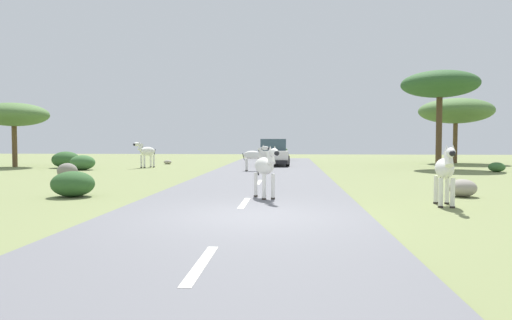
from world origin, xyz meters
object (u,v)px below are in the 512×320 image
rock_1 (168,162)px  car_1 (273,153)px  rock_2 (463,188)px  bush_1 (497,167)px  rock_0 (67,171)px  zebra_1 (146,152)px  bush_0 (82,163)px  bush_4 (66,160)px  zebra_3 (445,169)px  car_0 (275,151)px  bush_3 (73,184)px  zebra_0 (265,167)px  tree_3 (440,85)px  zebra_2 (254,155)px  tree_0 (456,111)px  tree_1 (14,115)px

rock_1 → car_1: bearing=-12.5°
rock_2 → bush_1: bearing=62.2°
rock_0 → zebra_1: bearing=83.4°
bush_0 → bush_4: 2.65m
zebra_1 → zebra_3: zebra_1 is taller
car_0 → bush_3: size_ratio=3.38×
car_0 → bush_0: bearing=-134.7°
zebra_0 → tree_3: size_ratio=0.26×
zebra_0 → bush_1: bearing=-157.9°
zebra_1 → rock_0: size_ratio=1.90×
rock_0 → rock_2: size_ratio=1.07×
car_1 → bush_1: size_ratio=5.14×
car_0 → bush_0: (-10.73, -11.74, -0.42)m
bush_0 → car_0: bearing=47.6°
zebra_3 → car_0: (-5.14, 25.05, -0.11)m
bush_3 → bush_4: bearing=117.4°
zebra_3 → rock_1: bearing=-49.0°
tree_3 → bush_4: tree_3 is taller
zebra_2 → bush_1: 13.14m
car_1 → car_0: bearing=-93.5°
bush_1 → zebra_2: bearing=-176.2°
bush_1 → zebra_3: bearing=-118.2°
car_1 → bush_0: bearing=20.4°
tree_0 → rock_0: size_ratio=6.02×
car_0 → rock_2: bearing=-76.7°
tree_1 → tree_3: size_ratio=0.72×
tree_1 → bush_1: size_ratio=4.91×
zebra_3 → zebra_2: bearing=-56.2°
bush_1 → bush_4: bush_4 is taller
zebra_0 → bush_1: (11.88, 12.46, -0.70)m
zebra_3 → rock_2: zebra_3 is taller
rock_0 → rock_2: 16.02m
zebra_1 → tree_1: tree_1 is taller
bush_0 → bush_1: 23.04m
car_0 → bush_0: car_0 is taller
bush_3 → rock_0: 7.01m
car_0 → rock_1: size_ratio=7.85×
tree_0 → zebra_2: bearing=-144.2°
tree_0 → tree_1: (-29.85, -6.75, -0.53)m
tree_3 → rock_2: (-3.85, -14.40, -4.80)m
zebra_1 → rock_2: size_ratio=2.02×
tree_3 → rock_1: bearing=169.5°
zebra_0 → tree_3: 18.89m
zebra_0 → rock_1: size_ratio=2.71×
tree_0 → rock_2: (-7.02, -20.62, -3.59)m
rock_0 → car_0: bearing=63.6°
car_0 → car_1: same height
zebra_3 → bush_4: zebra_3 is taller
tree_0 → tree_1: tree_0 is taller
zebra_2 → tree_3: 12.45m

